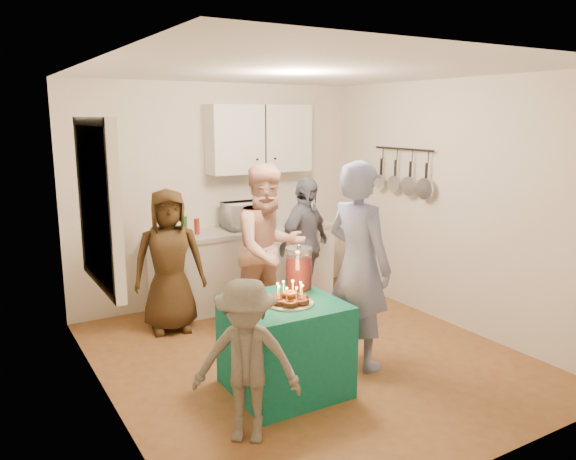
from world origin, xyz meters
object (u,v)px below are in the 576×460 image
man_birthday (359,266)px  woman_back_right (305,245)px  woman_back_center (269,250)px  woman_back_left (169,261)px  child_near_left (246,361)px  punch_jar (299,269)px  counter (245,268)px  party_table (285,346)px  microwave (248,215)px

man_birthday → woman_back_right: size_ratio=1.20×
woman_back_center → woman_back_right: woman_back_center is taller
woman_back_left → child_near_left: bearing=-83.4°
man_birthday → woman_back_right: 1.51m
woman_back_left → woman_back_center: bearing=-20.4°
punch_jar → woman_back_right: bearing=55.6°
punch_jar → woman_back_left: 1.65m
man_birthday → woman_back_left: (-1.16, 1.67, -0.18)m
counter → woman_back_center: (-0.20, -0.97, 0.45)m
party_table → man_birthday: bearing=5.9°
punch_jar → woman_back_left: bearing=112.9°
party_table → woman_back_left: (-0.35, 1.75, 0.37)m
party_table → child_near_left: (-0.59, -0.49, 0.20)m
man_birthday → counter: bearing=-7.7°
child_near_left → punch_jar: bearing=76.8°
party_table → punch_jar: size_ratio=2.50×
counter → microwave: (0.05, 0.00, 0.64)m
man_birthday → woman_back_center: 1.14m
punch_jar → woman_back_right: (0.89, 1.30, -0.16)m
woman_back_right → party_table: bearing=-151.9°
punch_jar → party_table: bearing=-139.6°
child_near_left → counter: bearing=100.6°
party_table → child_near_left: 0.80m
party_table → woman_back_right: size_ratio=0.55×
child_near_left → party_table: bearing=76.6°
party_table → microwave: bearing=70.5°
woman_back_left → woman_back_right: bearing=4.6°
counter → punch_jar: size_ratio=6.47×
microwave → man_birthday: bearing=-85.6°
counter → man_birthday: man_birthday is taller
woman_back_left → punch_jar: bearing=-54.5°
party_table → child_near_left: bearing=-140.3°
woman_back_left → woman_back_center: 1.04m
punch_jar → child_near_left: child_near_left is taller
counter → woman_back_left: (-1.07, -0.40, 0.32)m
punch_jar → man_birthday: size_ratio=0.18×
counter → child_near_left: bearing=-116.3°
microwave → punch_jar: bearing=-100.9°
punch_jar → woman_back_center: 0.98m
woman_back_center → child_near_left: bearing=-126.4°
woman_back_center → child_near_left: woman_back_center is taller
woman_back_right → counter: bearing=102.0°
microwave → child_near_left: bearing=-113.9°
man_birthday → party_table: bearing=85.6°
counter → punch_jar: (-0.43, -1.92, 0.50)m
punch_jar → child_near_left: 1.20m
woman_back_center → woman_back_right: (0.66, 0.35, -0.10)m
child_near_left → woman_back_left: bearing=120.8°
microwave → woman_back_left: 1.23m
counter → microwave: bearing=0.0°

